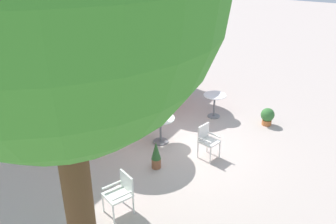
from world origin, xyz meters
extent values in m
plane|color=#B9A89F|center=(0.00, 0.00, 0.00)|extent=(60.00, 60.00, 0.00)
cube|color=white|center=(0.00, 4.33, 2.50)|extent=(9.81, 0.30, 4.99)
cylinder|color=brown|center=(-4.59, -1.03, 1.66)|extent=(0.40, 0.40, 3.31)
sphere|color=#408729|center=(-3.65, -0.65, 4.25)|extent=(2.26, 2.26, 2.26)
cylinder|color=#2D2D2D|center=(2.33, 1.41, 0.04)|extent=(0.44, 0.44, 0.08)
cylinder|color=slate|center=(2.33, 1.41, 1.07)|extent=(0.04, 0.04, 2.13)
cone|color=#D84833|center=(2.33, 1.41, 1.91)|extent=(2.12, 2.12, 0.45)
sphere|color=slate|center=(2.33, 1.41, 2.16)|extent=(0.06, 0.06, 0.06)
cylinder|color=#2D2D2D|center=(-0.78, 1.48, 0.04)|extent=(0.44, 0.44, 0.08)
cylinder|color=slate|center=(-0.78, 1.48, 1.17)|extent=(0.04, 0.04, 2.34)
cone|color=#D75033|center=(-0.78, 1.48, 2.19)|extent=(2.03, 2.03, 0.29)
sphere|color=slate|center=(-0.78, 1.48, 2.37)|extent=(0.06, 0.06, 0.06)
cylinder|color=white|center=(2.18, -0.26, 0.74)|extent=(0.70, 0.70, 0.02)
cylinder|color=slate|center=(2.18, -0.26, 0.36)|extent=(0.06, 0.06, 0.73)
cylinder|color=slate|center=(2.18, -0.26, 0.01)|extent=(0.39, 0.39, 0.03)
cylinder|color=silver|center=(-0.03, 0.39, 0.74)|extent=(0.77, 0.77, 0.02)
cylinder|color=slate|center=(-0.03, 0.39, 0.36)|extent=(0.06, 0.06, 0.73)
cylinder|color=slate|center=(-0.03, 0.39, 0.01)|extent=(0.42, 0.42, 0.03)
cube|color=white|center=(-0.10, -1.07, 0.47)|extent=(0.52, 0.53, 0.04)
cube|color=white|center=(-0.05, -0.88, 0.69)|extent=(0.40, 0.14, 0.39)
cube|color=white|center=(-0.29, -1.03, 0.59)|extent=(0.14, 0.39, 0.03)
cube|color=white|center=(0.08, -1.12, 0.59)|extent=(0.14, 0.39, 0.03)
cylinder|color=white|center=(-0.34, -1.22, 0.23)|extent=(0.04, 0.04, 0.45)
cylinder|color=white|center=(0.04, -1.32, 0.23)|extent=(0.04, 0.04, 0.45)
cylinder|color=white|center=(-0.24, -0.83, 0.23)|extent=(0.04, 0.04, 0.45)
cylinder|color=white|center=(0.13, -0.93, 0.23)|extent=(0.04, 0.04, 0.45)
cube|color=silver|center=(-2.91, -0.31, 0.45)|extent=(0.63, 0.61, 0.04)
cube|color=silver|center=(-2.70, -0.40, 0.66)|extent=(0.21, 0.42, 0.39)
cube|color=silver|center=(-2.82, -0.12, 0.57)|extent=(0.42, 0.21, 0.03)
cube|color=silver|center=(-2.99, -0.51, 0.57)|extent=(0.42, 0.21, 0.03)
cylinder|color=silver|center=(-3.03, -0.03, 0.21)|extent=(0.04, 0.04, 0.43)
cylinder|color=silver|center=(-3.20, -0.42, 0.21)|extent=(0.04, 0.04, 0.43)
cylinder|color=silver|center=(-2.61, -0.21, 0.21)|extent=(0.04, 0.04, 0.43)
cylinder|color=silver|center=(-2.78, -0.60, 0.21)|extent=(0.04, 0.04, 0.43)
cylinder|color=brown|center=(-1.14, -0.14, 0.13)|extent=(0.23, 0.23, 0.25)
cylinder|color=#382819|center=(-1.14, -0.14, 0.24)|extent=(0.20, 0.20, 0.02)
cone|color=#2D5A29|center=(-1.14, -0.14, 0.49)|extent=(0.24, 0.24, 0.46)
cylinder|color=#C16C38|center=(2.46, -1.87, 0.08)|extent=(0.28, 0.28, 0.16)
cylinder|color=#382819|center=(2.46, -1.87, 0.15)|extent=(0.25, 0.25, 0.02)
sphere|color=#356E32|center=(2.46, -1.87, 0.34)|extent=(0.41, 0.41, 0.41)
cylinder|color=#BC533F|center=(-0.07, 2.32, 0.12)|extent=(0.28, 0.28, 0.24)
cylinder|color=#382819|center=(-0.07, 2.32, 0.23)|extent=(0.24, 0.24, 0.02)
sphere|color=#4F9A38|center=(-0.07, 2.32, 0.43)|extent=(0.46, 0.46, 0.46)
sphere|color=#E2365C|center=(-0.05, 2.14, 0.50)|extent=(0.09, 0.09, 0.09)
sphere|color=#E2365C|center=(0.07, 2.29, 0.37)|extent=(0.11, 0.11, 0.11)
sphere|color=#E2365C|center=(0.04, 2.18, 0.39)|extent=(0.09, 0.09, 0.09)
sphere|color=#E2365C|center=(-0.02, 2.19, 0.51)|extent=(0.12, 0.12, 0.12)
cylinder|color=brown|center=(1.44, 1.29, 0.12)|extent=(0.34, 0.34, 0.25)
cylinder|color=#382819|center=(1.44, 1.29, 0.24)|extent=(0.30, 0.30, 0.02)
sphere|color=#235520|center=(1.44, 1.29, 0.44)|extent=(0.45, 0.45, 0.45)
sphere|color=gold|center=(1.49, 1.17, 0.41)|extent=(0.12, 0.12, 0.12)
sphere|color=gold|center=(1.55, 1.18, 0.46)|extent=(0.10, 0.10, 0.10)
sphere|color=gold|center=(1.40, 1.15, 0.52)|extent=(0.10, 0.10, 0.10)
camera|label=1|loc=(-7.32, -3.97, 4.96)|focal=37.82mm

